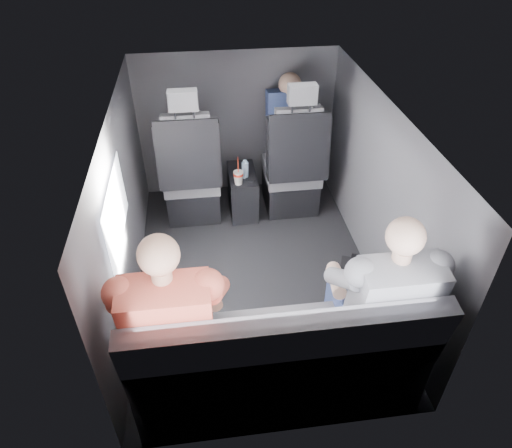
{
  "coord_description": "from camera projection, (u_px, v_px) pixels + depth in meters",
  "views": [
    {
      "loc": [
        -0.34,
        -2.61,
        2.5
      ],
      "look_at": [
        0.0,
        -0.05,
        0.53
      ],
      "focal_mm": 32.0,
      "sensor_mm": 36.0,
      "label": 1
    }
  ],
  "objects": [
    {
      "name": "passenger_front_right",
      "position": [
        288.0,
        124.0,
        4.07
      ],
      "size": [
        0.39,
        0.39,
        0.77
      ],
      "color": "navy",
      "rests_on": "front_seat_right"
    },
    {
      "name": "passenger_rear_right",
      "position": [
        379.0,
        299.0,
        2.51
      ],
      "size": [
        0.53,
        0.65,
        1.27
      ],
      "color": "navy",
      "rests_on": "rear_bench"
    },
    {
      "name": "front_seat_left",
      "position": [
        192.0,
        179.0,
        3.98
      ],
      "size": [
        0.52,
        0.58,
        1.26
      ],
      "color": "black",
      "rests_on": "floor"
    },
    {
      "name": "panel_back",
      "position": [
        290.0,
        357.0,
        2.18
      ],
      "size": [
        1.8,
        0.02,
        1.35
      ],
      "primitive_type": "cube",
      "color": "#56565B",
      "rests_on": "floor"
    },
    {
      "name": "side_window",
      "position": [
        116.0,
        212.0,
        2.74
      ],
      "size": [
        0.02,
        0.75,
        0.42
      ],
      "primitive_type": "cube",
      "color": "white",
      "rests_on": "panel_left"
    },
    {
      "name": "floor",
      "position": [
        255.0,
        273.0,
        3.61
      ],
      "size": [
        2.6,
        2.6,
        0.0
      ],
      "primitive_type": "plane",
      "color": "black",
      "rests_on": "ground"
    },
    {
      "name": "passenger_rear_left",
      "position": [
        173.0,
        319.0,
        2.39
      ],
      "size": [
        0.54,
        0.65,
        1.28
      ],
      "color": "#2F2F33",
      "rests_on": "rear_bench"
    },
    {
      "name": "laptop_white",
      "position": [
        163.0,
        301.0,
        2.52
      ],
      "size": [
        0.41,
        0.45,
        0.25
      ],
      "color": "silver",
      "rests_on": "passenger_rear_left"
    },
    {
      "name": "soda_cup",
      "position": [
        238.0,
        177.0,
        3.88
      ],
      "size": [
        0.09,
        0.09,
        0.26
      ],
      "color": "white",
      "rests_on": "center_console"
    },
    {
      "name": "panel_front",
      "position": [
        237.0,
        124.0,
        4.23
      ],
      "size": [
        1.8,
        0.02,
        1.35
      ],
      "primitive_type": "cube",
      "color": "#56565B",
      "rests_on": "floor"
    },
    {
      "name": "panel_left",
      "position": [
        124.0,
        213.0,
        3.11
      ],
      "size": [
        0.02,
        2.6,
        1.35
      ],
      "primitive_type": "cube",
      "color": "#56565B",
      "rests_on": "floor"
    },
    {
      "name": "ceiling",
      "position": [
        255.0,
        113.0,
        2.79
      ],
      "size": [
        2.6,
        2.6,
        0.0
      ],
      "primitive_type": "plane",
      "rotation": [
        3.14,
        0.0,
        0.0
      ],
      "color": "#B2B2AD",
      "rests_on": "panel_back"
    },
    {
      "name": "water_bottle",
      "position": [
        245.0,
        170.0,
        3.96
      ],
      "size": [
        0.06,
        0.06,
        0.17
      ],
      "color": "#A3BEDC",
      "rests_on": "center_console"
    },
    {
      "name": "center_console",
      "position": [
        243.0,
        192.0,
        4.18
      ],
      "size": [
        0.24,
        0.48,
        0.41
      ],
      "color": "black",
      "rests_on": "floor"
    },
    {
      "name": "rear_bench",
      "position": [
        279.0,
        362.0,
        2.59
      ],
      "size": [
        1.6,
        0.57,
        0.92
      ],
      "color": "slate",
      "rests_on": "floor"
    },
    {
      "name": "seatbelt",
      "position": [
        299.0,
        140.0,
        3.7
      ],
      "size": [
        0.35,
        0.11,
        0.59
      ],
      "primitive_type": "cube",
      "rotation": [
        -0.14,
        0.49,
        0.0
      ],
      "color": "black",
      "rests_on": "front_seat_right"
    },
    {
      "name": "panel_right",
      "position": [
        378.0,
        194.0,
        3.29
      ],
      "size": [
        0.02,
        2.6,
        1.35
      ],
      "primitive_type": "cube",
      "color": "#56565B",
      "rests_on": "floor"
    },
    {
      "name": "laptop_black",
      "position": [
        370.0,
        273.0,
        2.7
      ],
      "size": [
        0.38,
        0.39,
        0.23
      ],
      "color": "black",
      "rests_on": "passenger_rear_right"
    },
    {
      "name": "front_seat_right",
      "position": [
        293.0,
        172.0,
        4.08
      ],
      "size": [
        0.52,
        0.58,
        1.26
      ],
      "color": "black",
      "rests_on": "floor"
    }
  ]
}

